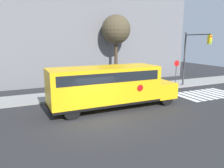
{
  "coord_description": "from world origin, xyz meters",
  "views": [
    {
      "loc": [
        -4.53,
        -11.64,
        4.74
      ],
      "look_at": [
        1.93,
        2.4,
        1.62
      ],
      "focal_mm": 35.0,
      "sensor_mm": 36.0,
      "label": 1
    }
  ],
  "objects_px": {
    "school_bus": "(109,85)",
    "stop_sign": "(176,70)",
    "traffic_light": "(192,52)",
    "tree_near_sidewalk": "(116,30)"
  },
  "relations": [
    {
      "from": "school_bus",
      "to": "stop_sign",
      "type": "distance_m",
      "value": 9.5
    },
    {
      "from": "school_bus",
      "to": "tree_near_sidewalk",
      "type": "xyz_separation_m",
      "value": [
        4.3,
        7.79,
        4.08
      ]
    },
    {
      "from": "stop_sign",
      "to": "traffic_light",
      "type": "xyz_separation_m",
      "value": [
        1.17,
        -0.78,
        1.86
      ]
    },
    {
      "from": "school_bus",
      "to": "traffic_light",
      "type": "distance_m",
      "value": 10.56
    },
    {
      "from": "school_bus",
      "to": "stop_sign",
      "type": "bearing_deg",
      "value": 20.98
    },
    {
      "from": "traffic_light",
      "to": "tree_near_sidewalk",
      "type": "distance_m",
      "value": 8.02
    },
    {
      "from": "stop_sign",
      "to": "school_bus",
      "type": "bearing_deg",
      "value": -159.02
    },
    {
      "from": "tree_near_sidewalk",
      "to": "school_bus",
      "type": "bearing_deg",
      "value": -118.89
    },
    {
      "from": "school_bus",
      "to": "tree_near_sidewalk",
      "type": "bearing_deg",
      "value": 61.11
    },
    {
      "from": "stop_sign",
      "to": "traffic_light",
      "type": "bearing_deg",
      "value": -33.56
    }
  ]
}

